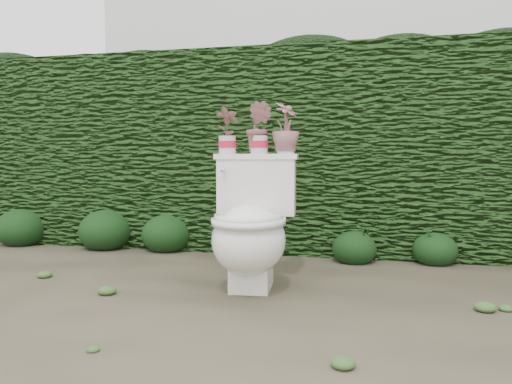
% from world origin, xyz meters
% --- Properties ---
extents(ground, '(60.00, 60.00, 0.00)m').
position_xyz_m(ground, '(0.00, 0.00, 0.00)').
color(ground, brown).
rests_on(ground, ground).
extents(hedge, '(8.00, 1.00, 1.60)m').
position_xyz_m(hedge, '(0.00, 1.60, 0.80)').
color(hedge, '#2C581D').
rests_on(hedge, ground).
extents(house_wall, '(8.00, 3.50, 4.00)m').
position_xyz_m(house_wall, '(0.60, 6.00, 2.00)').
color(house_wall, silver).
rests_on(house_wall, ground).
extents(toilet, '(0.52, 0.72, 0.78)m').
position_xyz_m(toilet, '(-0.13, 0.11, 0.36)').
color(toilet, white).
rests_on(toilet, ground).
extents(potted_plant_left, '(0.16, 0.12, 0.27)m').
position_xyz_m(potted_plant_left, '(-0.34, 0.33, 0.91)').
color(potted_plant_left, '#366920').
rests_on(potted_plant_left, toilet).
extents(potted_plant_center, '(0.20, 0.18, 0.30)m').
position_xyz_m(potted_plant_center, '(-0.14, 0.35, 0.93)').
color(potted_plant_center, '#366920').
rests_on(potted_plant_center, toilet).
extents(potted_plant_right, '(0.21, 0.21, 0.30)m').
position_xyz_m(potted_plant_right, '(0.02, 0.37, 0.92)').
color(potted_plant_right, '#366920').
rests_on(potted_plant_right, toilet).
extents(liriope_clump_0, '(0.43, 0.43, 0.34)m').
position_xyz_m(liriope_clump_0, '(-2.42, 1.09, 0.17)').
color(liriope_clump_0, '#183B14').
rests_on(liriope_clump_0, ground).
extents(liriope_clump_1, '(0.44, 0.44, 0.35)m').
position_xyz_m(liriope_clump_1, '(-1.62, 1.09, 0.18)').
color(liriope_clump_1, '#183B14').
rests_on(liriope_clump_1, ground).
extents(liriope_clump_2, '(0.40, 0.40, 0.32)m').
position_xyz_m(liriope_clump_2, '(-1.09, 1.12, 0.16)').
color(liriope_clump_2, '#183B14').
rests_on(liriope_clump_2, ground).
extents(liriope_clump_3, '(0.36, 0.36, 0.29)m').
position_xyz_m(liriope_clump_3, '(-0.32, 1.12, 0.15)').
color(liriope_clump_3, '#183B14').
rests_on(liriope_clump_3, ground).
extents(liriope_clump_4, '(0.32, 0.32, 0.25)m').
position_xyz_m(liriope_clump_4, '(0.41, 1.01, 0.13)').
color(liriope_clump_4, '#183B14').
rests_on(liriope_clump_4, ground).
extents(liriope_clump_5, '(0.31, 0.31, 0.25)m').
position_xyz_m(liriope_clump_5, '(0.97, 1.09, 0.13)').
color(liriope_clump_5, '#183B14').
rests_on(liriope_clump_5, ground).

